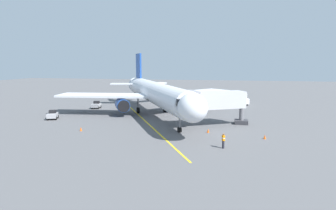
{
  "coord_description": "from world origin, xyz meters",
  "views": [
    {
      "loc": [
        -12.62,
        49.09,
        9.38
      ],
      "look_at": [
        -3.55,
        6.77,
        3.0
      ],
      "focal_mm": 30.53,
      "sensor_mm": 36.0,
      "label": 1
    }
  ],
  "objects_px": {
    "ground_crew_marshaller": "(223,141)",
    "safety_cone_nose_left": "(265,137)",
    "safety_cone_nose_right": "(208,131)",
    "safety_cone_wing_starboard": "(81,129)",
    "jet_bridge": "(208,101)",
    "safety_cone_wing_port": "(236,121)",
    "tug_near_nose": "(53,115)",
    "box_truck_portside": "(240,99)",
    "tug_starboard_side": "(96,105)",
    "airplane": "(155,93)"
  },
  "relations": [
    {
      "from": "safety_cone_nose_left",
      "to": "airplane",
      "type": "bearing_deg",
      "value": -36.95
    },
    {
      "from": "safety_cone_nose_left",
      "to": "safety_cone_nose_right",
      "type": "relative_size",
      "value": 1.0
    },
    {
      "from": "jet_bridge",
      "to": "safety_cone_nose_left",
      "type": "height_order",
      "value": "jet_bridge"
    },
    {
      "from": "safety_cone_nose_left",
      "to": "jet_bridge",
      "type": "bearing_deg",
      "value": -38.42
    },
    {
      "from": "jet_bridge",
      "to": "ground_crew_marshaller",
      "type": "distance_m",
      "value": 11.66
    },
    {
      "from": "ground_crew_marshaller",
      "to": "safety_cone_wing_port",
      "type": "height_order",
      "value": "ground_crew_marshaller"
    },
    {
      "from": "airplane",
      "to": "safety_cone_nose_right",
      "type": "height_order",
      "value": "airplane"
    },
    {
      "from": "safety_cone_nose_left",
      "to": "safety_cone_nose_right",
      "type": "xyz_separation_m",
      "value": [
        7.16,
        -1.85,
        0.0
      ]
    },
    {
      "from": "airplane",
      "to": "safety_cone_wing_port",
      "type": "bearing_deg",
      "value": 165.17
    },
    {
      "from": "airplane",
      "to": "ground_crew_marshaller",
      "type": "bearing_deg",
      "value": 124.55
    },
    {
      "from": "airplane",
      "to": "safety_cone_wing_starboard",
      "type": "distance_m",
      "value": 16.2
    },
    {
      "from": "tug_starboard_side",
      "to": "safety_cone_nose_right",
      "type": "height_order",
      "value": "tug_starboard_side"
    },
    {
      "from": "tug_near_nose",
      "to": "safety_cone_wing_starboard",
      "type": "relative_size",
      "value": 4.91
    },
    {
      "from": "ground_crew_marshaller",
      "to": "safety_cone_wing_starboard",
      "type": "height_order",
      "value": "ground_crew_marshaller"
    },
    {
      "from": "jet_bridge",
      "to": "tug_starboard_side",
      "type": "relative_size",
      "value": 4.35
    },
    {
      "from": "safety_cone_nose_right",
      "to": "tug_near_nose",
      "type": "bearing_deg",
      "value": -8.51
    },
    {
      "from": "ground_crew_marshaller",
      "to": "safety_cone_wing_starboard",
      "type": "bearing_deg",
      "value": -12.08
    },
    {
      "from": "tug_starboard_side",
      "to": "safety_cone_wing_port",
      "type": "distance_m",
      "value": 29.54
    },
    {
      "from": "tug_near_nose",
      "to": "safety_cone_wing_port",
      "type": "distance_m",
      "value": 30.46
    },
    {
      "from": "jet_bridge",
      "to": "safety_cone_nose_right",
      "type": "bearing_deg",
      "value": 94.51
    },
    {
      "from": "jet_bridge",
      "to": "safety_cone_wing_port",
      "type": "xyz_separation_m",
      "value": [
        -4.23,
        -3.51,
        -3.49
      ]
    },
    {
      "from": "jet_bridge",
      "to": "ground_crew_marshaller",
      "type": "height_order",
      "value": "jet_bridge"
    },
    {
      "from": "safety_cone_nose_left",
      "to": "safety_cone_wing_port",
      "type": "height_order",
      "value": "same"
    },
    {
      "from": "jet_bridge",
      "to": "safety_cone_nose_left",
      "type": "relative_size",
      "value": 19.8
    },
    {
      "from": "tug_near_nose",
      "to": "tug_starboard_side",
      "type": "bearing_deg",
      "value": -99.17
    },
    {
      "from": "airplane",
      "to": "jet_bridge",
      "type": "relative_size",
      "value": 3.39
    },
    {
      "from": "safety_cone_nose_right",
      "to": "safety_cone_wing_starboard",
      "type": "relative_size",
      "value": 1.0
    },
    {
      "from": "safety_cone_nose_left",
      "to": "safety_cone_wing_starboard",
      "type": "relative_size",
      "value": 1.0
    },
    {
      "from": "safety_cone_wing_starboard",
      "to": "tug_starboard_side",
      "type": "bearing_deg",
      "value": -69.92
    },
    {
      "from": "box_truck_portside",
      "to": "safety_cone_nose_right",
      "type": "distance_m",
      "value": 28.26
    },
    {
      "from": "box_truck_portside",
      "to": "safety_cone_nose_left",
      "type": "xyz_separation_m",
      "value": [
        -2.11,
        29.63,
        -1.11
      ]
    },
    {
      "from": "tug_starboard_side",
      "to": "safety_cone_wing_starboard",
      "type": "distance_m",
      "value": 20.16
    },
    {
      "from": "tug_near_nose",
      "to": "tug_starboard_side",
      "type": "height_order",
      "value": "same"
    },
    {
      "from": "tug_near_nose",
      "to": "safety_cone_wing_starboard",
      "type": "distance_m",
      "value": 11.13
    },
    {
      "from": "ground_crew_marshaller",
      "to": "tug_near_nose",
      "type": "xyz_separation_m",
      "value": [
        28.5,
        -10.88,
        -0.18
      ]
    },
    {
      "from": "tug_starboard_side",
      "to": "box_truck_portside",
      "type": "bearing_deg",
      "value": -158.48
    },
    {
      "from": "airplane",
      "to": "safety_cone_nose_right",
      "type": "relative_size",
      "value": 67.16
    },
    {
      "from": "safety_cone_nose_right",
      "to": "safety_cone_wing_starboard",
      "type": "height_order",
      "value": "same"
    },
    {
      "from": "safety_cone_wing_starboard",
      "to": "ground_crew_marshaller",
      "type": "bearing_deg",
      "value": 167.92
    },
    {
      "from": "airplane",
      "to": "jet_bridge",
      "type": "height_order",
      "value": "airplane"
    },
    {
      "from": "safety_cone_nose_left",
      "to": "safety_cone_wing_starboard",
      "type": "distance_m",
      "value": 24.61
    },
    {
      "from": "jet_bridge",
      "to": "safety_cone_nose_left",
      "type": "xyz_separation_m",
      "value": [
        -7.48,
        5.93,
        -3.49
      ]
    },
    {
      "from": "safety_cone_nose_right",
      "to": "ground_crew_marshaller",
      "type": "bearing_deg",
      "value": 107.38
    },
    {
      "from": "airplane",
      "to": "safety_cone_nose_right",
      "type": "xyz_separation_m",
      "value": [
        -10.45,
        11.39,
        -3.73
      ]
    },
    {
      "from": "ground_crew_marshaller",
      "to": "safety_cone_nose_left",
      "type": "xyz_separation_m",
      "value": [
        -4.99,
        -5.09,
        -0.61
      ]
    },
    {
      "from": "safety_cone_wing_port",
      "to": "safety_cone_nose_right",
      "type": "bearing_deg",
      "value": 62.78
    },
    {
      "from": "ground_crew_marshaller",
      "to": "safety_cone_wing_port",
      "type": "distance_m",
      "value": 14.65
    },
    {
      "from": "tug_near_nose",
      "to": "safety_cone_wing_port",
      "type": "relative_size",
      "value": 4.91
    },
    {
      "from": "tug_near_nose",
      "to": "ground_crew_marshaller",
      "type": "bearing_deg",
      "value": 159.11
    },
    {
      "from": "ground_crew_marshaller",
      "to": "tug_starboard_side",
      "type": "distance_m",
      "value": 35.19
    }
  ]
}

